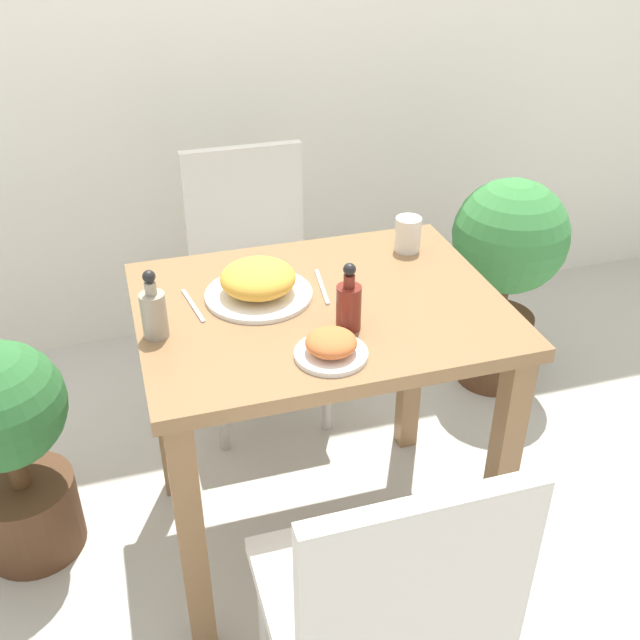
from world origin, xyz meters
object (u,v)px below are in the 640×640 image
object	(u,v)px
drink_cup	(408,234)
potted_plant_right	(506,263)
potted_plant_left	(9,442)
side_plate	(331,346)
chair_near	(387,611)
sauce_bottle	(154,312)
chair_far	(254,271)
condiment_bottle	(349,304)
food_plate	(258,282)

from	to	relation	value
drink_cup	potted_plant_right	size ratio (longest dim) A/B	0.12
drink_cup	potted_plant_left	xyz separation A→B (m)	(-1.11, -0.02, -0.44)
side_plate	chair_near	bearing A→B (deg)	-93.97
chair_near	sauce_bottle	world-z (taller)	sauce_bottle
chair_far	potted_plant_left	size ratio (longest dim) A/B	1.34
chair_near	potted_plant_right	bearing A→B (deg)	-126.93
chair_near	potted_plant_right	distance (m)	1.52
chair_far	condiment_bottle	xyz separation A→B (m)	(0.05, -0.82, 0.33)
chair_near	potted_plant_right	size ratio (longest dim) A/B	1.14
chair_near	condiment_bottle	distance (m)	0.65
drink_cup	food_plate	bearing A→B (deg)	-163.34
side_plate	drink_cup	bearing A→B (deg)	50.60
chair_near	potted_plant_right	xyz separation A→B (m)	(0.91, 1.22, -0.02)
chair_far	drink_cup	bearing A→B (deg)	-55.78
chair_near	food_plate	world-z (taller)	chair_near
chair_near	food_plate	bearing A→B (deg)	-85.28
food_plate	potted_plant_right	xyz separation A→B (m)	(0.98, 0.47, -0.33)
chair_near	food_plate	distance (m)	0.81
potted_plant_right	sauce_bottle	bearing A→B (deg)	-155.10
sauce_bottle	condiment_bottle	bearing A→B (deg)	-12.37
side_plate	potted_plant_right	xyz separation A→B (m)	(0.88, 0.76, -0.32)
potted_plant_left	chair_far	bearing A→B (deg)	33.29
sauce_bottle	potted_plant_right	bearing A→B (deg)	24.90
chair_near	potted_plant_left	bearing A→B (deg)	-49.76
food_plate	drink_cup	size ratio (longest dim) A/B	2.78
sauce_bottle	potted_plant_left	xyz separation A→B (m)	(-0.41, 0.22, -0.46)
chair_far	food_plate	xyz separation A→B (m)	(-0.11, -0.62, 0.31)
food_plate	potted_plant_left	world-z (taller)	food_plate
chair_near	sauce_bottle	bearing A→B (deg)	-63.55
drink_cup	condiment_bottle	distance (m)	0.43
condiment_bottle	drink_cup	bearing A→B (deg)	49.67
side_plate	potted_plant_left	xyz separation A→B (m)	(-0.76, 0.41, -0.42)
drink_cup	potted_plant_right	xyz separation A→B (m)	(0.53, 0.34, -0.34)
chair_near	chair_far	xyz separation A→B (m)	(0.05, 1.37, 0.00)
chair_near	condiment_bottle	world-z (taller)	condiment_bottle
side_plate	potted_plant_right	world-z (taller)	side_plate
food_plate	sauce_bottle	xyz separation A→B (m)	(-0.26, -0.10, 0.02)
side_plate	chair_far	bearing A→B (deg)	88.84
side_plate	potted_plant_left	distance (m)	0.96
chair_near	condiment_bottle	xyz separation A→B (m)	(0.10, 0.55, 0.33)
chair_near	chair_far	distance (m)	1.37
food_plate	condiment_bottle	distance (m)	0.26
food_plate	drink_cup	world-z (taller)	drink_cup
chair_far	side_plate	distance (m)	0.96
chair_far	sauce_bottle	world-z (taller)	sauce_bottle
chair_near	drink_cup	distance (m)	1.01
drink_cup	condiment_bottle	world-z (taller)	condiment_bottle
food_plate	condiment_bottle	size ratio (longest dim) A/B	1.59
chair_near	food_plate	size ratio (longest dim) A/B	3.44
potted_plant_right	food_plate	bearing A→B (deg)	-154.32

